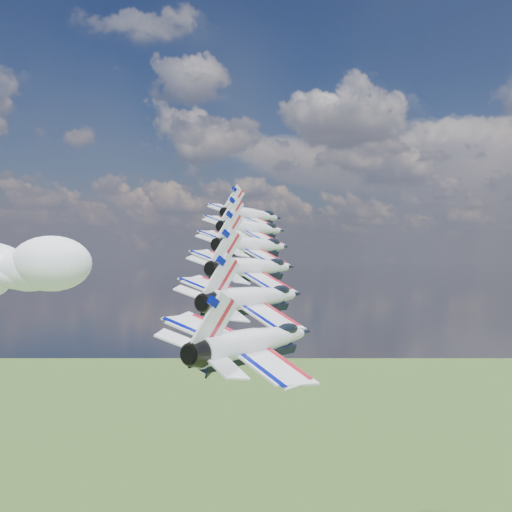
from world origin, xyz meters
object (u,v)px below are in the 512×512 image
Objects in this scene: jet_0 at (255,216)px; jet_3 at (256,268)px; jet_5 at (259,341)px; jet_4 at (258,298)px; jet_1 at (255,229)px; jet_2 at (256,246)px.

jet_0 is 1.00× the size of jet_3.
jet_3 is 22.44m from jet_5.
jet_1 is at bearing 123.84° from jet_4.
jet_1 is at bearing 123.84° from jet_3.
jet_1 reaches higher than jet_3.
jet_0 is at bearing 123.84° from jet_5.
jet_0 reaches higher than jet_5.
jet_4 is (20.48, -25.46, -8.09)m from jet_1.
jet_3 is at bearing -56.16° from jet_2.
jet_0 is at bearing 123.84° from jet_2.
jet_2 reaches higher than jet_4.
jet_2 is (13.65, -16.97, -5.39)m from jet_0.
jet_2 is at bearing -56.16° from jet_0.
jet_5 is at bearing -56.16° from jet_0.
jet_2 is at bearing 123.84° from jet_5.
jet_0 is 56.10m from jet_5.
jet_5 is at bearing -56.16° from jet_4.
jet_1 reaches higher than jet_4.
jet_2 is 11.22m from jet_3.
jet_1 reaches higher than jet_2.
jet_3 is at bearing -56.16° from jet_0.
jet_1 is 33.66m from jet_4.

